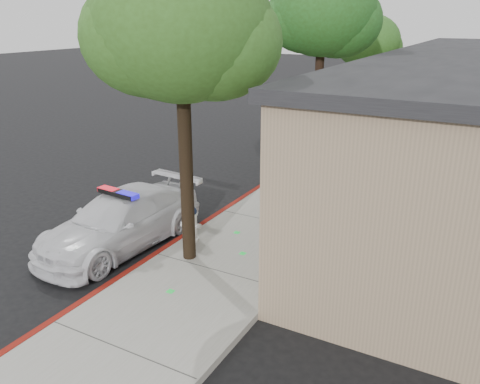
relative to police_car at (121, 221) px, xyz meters
name	(u,v)px	position (x,y,z in m)	size (l,w,h in m)	color
ground	(154,259)	(1.10, -0.18, -0.66)	(120.00, 120.00, 0.00)	black
sidewalk	(272,223)	(2.70, 2.82, -0.59)	(3.20, 60.00, 0.15)	gray
red_curb	(222,213)	(1.16, 2.82, -0.58)	(0.14, 60.00, 0.16)	maroon
police_car	(121,221)	(0.00, 0.00, 0.00)	(2.20, 4.66, 1.43)	silver
fire_hydrant	(191,223)	(1.48, 0.80, -0.06)	(0.52, 0.45, 0.89)	silver
street_tree_near	(181,32)	(1.95, 0.05, 4.34)	(3.76, 3.55, 6.51)	black
street_tree_mid	(323,15)	(1.81, 8.43, 4.65)	(3.77, 3.59, 6.85)	black
street_tree_far	(370,44)	(1.84, 14.66, 3.43)	(2.82, 2.85, 5.24)	black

